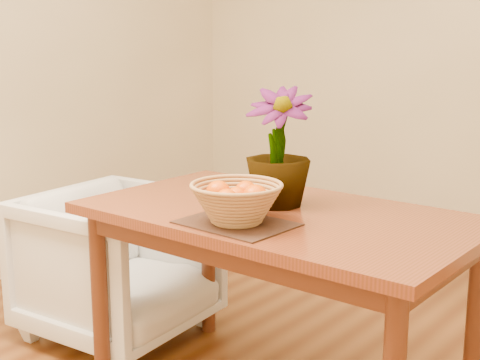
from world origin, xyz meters
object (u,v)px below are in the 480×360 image
Objects in this scene: wicker_basket at (237,204)px; armchair at (119,257)px; table at (278,234)px; potted_plant at (278,147)px.

armchair is at bearing 163.53° from wicker_basket.
table is 1.87× the size of armchair.
wicker_basket is (-0.00, -0.23, 0.16)m from table.
wicker_basket reaches higher than table.
table is 0.28m from wicker_basket.
table is 3.22× the size of potted_plant.
armchair is (-0.91, 0.04, -0.29)m from table.
wicker_basket is 0.71× the size of potted_plant.
wicker_basket is 0.41× the size of armchair.
wicker_basket is at bearing -107.60° from potted_plant.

